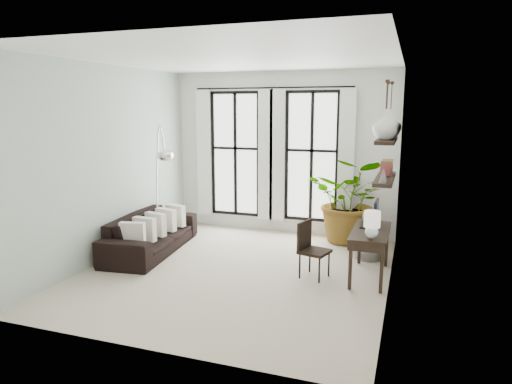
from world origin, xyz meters
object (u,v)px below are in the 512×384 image
at_px(arc_lamp, 160,157).
at_px(buddha, 369,238).
at_px(plant, 351,200).
at_px(desk, 370,233).
at_px(desk_chair, 310,246).
at_px(sofa, 151,233).

height_order(arc_lamp, buddha, arc_lamp).
height_order(plant, desk, plant).
height_order(plant, arc_lamp, arc_lamp).
distance_m(plant, desk_chair, 2.07).
xyz_separation_m(plant, arc_lamp, (-3.12, -1.50, 0.84)).
xyz_separation_m(desk, arc_lamp, (-3.64, 0.32, 0.95)).
relative_size(sofa, desk, 1.84).
bearing_deg(desk, buddha, 95.75).
bearing_deg(sofa, plant, -68.24).
xyz_separation_m(plant, desk, (0.52, -1.83, -0.11)).
distance_m(sofa, plant, 3.68).
xyz_separation_m(sofa, arc_lamp, (0.11, 0.22, 1.31)).
bearing_deg(arc_lamp, desk, -5.04).
bearing_deg(desk, plant, 106.03).
distance_m(desk, desk_chair, 0.89).
relative_size(plant, arc_lamp, 0.73).
relative_size(desk_chair, arc_lamp, 0.38).
bearing_deg(desk_chair, plant, 96.20).
bearing_deg(desk, sofa, 178.42).
xyz_separation_m(sofa, desk, (3.75, -0.10, 0.36)).
xyz_separation_m(desk_chair, buddha, (0.75, 1.16, -0.13)).
bearing_deg(plant, sofa, -151.88).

